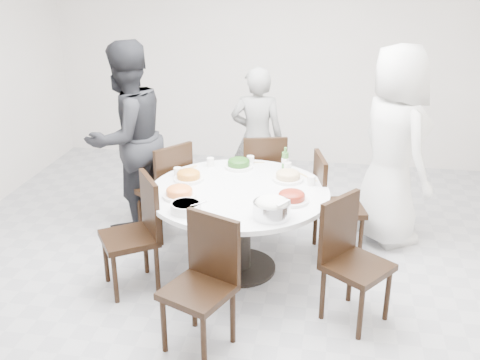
% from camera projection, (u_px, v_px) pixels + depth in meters
% --- Properties ---
extents(floor, '(6.00, 6.00, 0.01)m').
position_uv_depth(floor, '(250.00, 279.00, 4.76)').
color(floor, '#ABACB0').
rests_on(floor, ground).
extents(wall_back, '(6.00, 0.01, 2.80)m').
position_uv_depth(wall_back, '(287.00, 54.00, 6.97)').
color(wall_back, white).
rests_on(wall_back, ground).
extents(dining_table, '(1.50, 1.50, 0.75)m').
position_uv_depth(dining_table, '(239.00, 230.00, 4.79)').
color(dining_table, white).
rests_on(dining_table, floor).
extents(chair_ne, '(0.51, 0.51, 0.95)m').
position_uv_depth(chair_ne, '(339.00, 206.00, 5.01)').
color(chair_ne, black).
rests_on(chair_ne, floor).
extents(chair_n, '(0.51, 0.51, 0.95)m').
position_uv_depth(chair_n, '(263.00, 177.00, 5.65)').
color(chair_n, black).
rests_on(chair_n, floor).
extents(chair_nw, '(0.59, 0.59, 0.95)m').
position_uv_depth(chair_nw, '(163.00, 189.00, 5.37)').
color(chair_nw, black).
rests_on(chair_nw, floor).
extents(chair_sw, '(0.58, 0.58, 0.95)m').
position_uv_depth(chair_sw, '(129.00, 236.00, 4.48)').
color(chair_sw, black).
rests_on(chair_sw, floor).
extents(chair_s, '(0.55, 0.55, 0.95)m').
position_uv_depth(chair_s, '(198.00, 289.00, 3.78)').
color(chair_s, black).
rests_on(chair_s, floor).
extents(chair_se, '(0.59, 0.59, 0.95)m').
position_uv_depth(chair_se, '(358.00, 264.00, 4.08)').
color(chair_se, black).
rests_on(chair_se, floor).
extents(diner_right, '(0.95, 1.08, 1.86)m').
position_uv_depth(diner_right, '(393.00, 147.00, 5.12)').
color(diner_right, silver).
rests_on(diner_right, floor).
extents(diner_middle, '(0.57, 0.39, 1.52)m').
position_uv_depth(diner_middle, '(257.00, 138.00, 5.90)').
color(diner_middle, black).
rests_on(diner_middle, floor).
extents(diner_left, '(1.06, 1.13, 1.85)m').
position_uv_depth(diner_left, '(127.00, 138.00, 5.39)').
color(diner_left, black).
rests_on(diner_left, floor).
extents(dish_greens, '(0.26, 0.26, 0.07)m').
position_uv_depth(dish_greens, '(239.00, 164.00, 5.11)').
color(dish_greens, white).
rests_on(dish_greens, dining_table).
extents(dish_pale, '(0.26, 0.26, 0.07)m').
position_uv_depth(dish_pale, '(288.00, 177.00, 4.83)').
color(dish_pale, white).
rests_on(dish_pale, dining_table).
extents(dish_orange, '(0.26, 0.26, 0.07)m').
position_uv_depth(dish_orange, '(189.00, 176.00, 4.83)').
color(dish_orange, white).
rests_on(dish_orange, dining_table).
extents(dish_redbrown, '(0.27, 0.27, 0.07)m').
position_uv_depth(dish_redbrown, '(292.00, 198.00, 4.41)').
color(dish_redbrown, white).
rests_on(dish_redbrown, dining_table).
extents(dish_tofu, '(0.27, 0.27, 0.07)m').
position_uv_depth(dish_tofu, '(179.00, 193.00, 4.50)').
color(dish_tofu, white).
rests_on(dish_tofu, dining_table).
extents(rice_bowl, '(0.28, 0.28, 0.12)m').
position_uv_depth(rice_bowl, '(272.00, 210.00, 4.15)').
color(rice_bowl, silver).
rests_on(rice_bowl, dining_table).
extents(soup_bowl, '(0.23, 0.23, 0.07)m').
position_uv_depth(soup_bowl, '(186.00, 207.00, 4.24)').
color(soup_bowl, white).
rests_on(soup_bowl, dining_table).
extents(beverage_bottle, '(0.06, 0.06, 0.21)m').
position_uv_depth(beverage_bottle, '(285.00, 159.00, 5.03)').
color(beverage_bottle, '#37702D').
rests_on(beverage_bottle, dining_table).
extents(tea_cups, '(0.07, 0.07, 0.08)m').
position_uv_depth(tea_cups, '(247.00, 158.00, 5.24)').
color(tea_cups, white).
rests_on(tea_cups, dining_table).
extents(chopsticks, '(0.24, 0.04, 0.01)m').
position_uv_depth(chopsticks, '(249.00, 161.00, 5.28)').
color(chopsticks, tan).
rests_on(chopsticks, dining_table).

